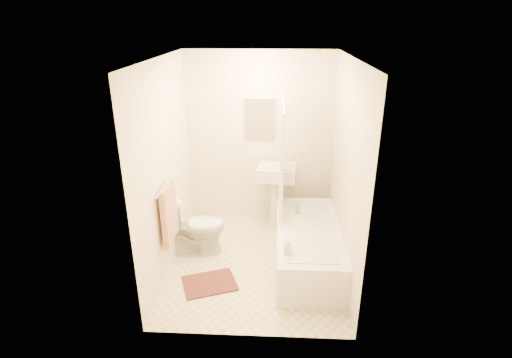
# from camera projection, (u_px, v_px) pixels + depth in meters

# --- Properties ---
(floor) EXTENTS (2.40, 2.40, 0.00)m
(floor) POSITION_uv_depth(u_px,v_px,m) (255.00, 263.00, 4.86)
(floor) COLOR beige
(floor) RESTS_ON ground
(ceiling) EXTENTS (2.40, 2.40, 0.00)m
(ceiling) POSITION_uv_depth(u_px,v_px,m) (255.00, 58.00, 3.95)
(ceiling) COLOR white
(ceiling) RESTS_ON ground
(wall_back) EXTENTS (2.00, 0.02, 2.40)m
(wall_back) POSITION_uv_depth(u_px,v_px,m) (260.00, 140.00, 5.52)
(wall_back) COLOR beige
(wall_back) RESTS_ON ground
(wall_left) EXTENTS (0.02, 2.40, 2.40)m
(wall_left) POSITION_uv_depth(u_px,v_px,m) (166.00, 169.00, 4.45)
(wall_left) COLOR beige
(wall_left) RESTS_ON ground
(wall_right) EXTENTS (0.02, 2.40, 2.40)m
(wall_right) POSITION_uv_depth(u_px,v_px,m) (346.00, 172.00, 4.36)
(wall_right) COLOR beige
(wall_right) RESTS_ON ground
(mirror) EXTENTS (0.40, 0.03, 0.55)m
(mirror) POSITION_uv_depth(u_px,v_px,m) (260.00, 119.00, 5.38)
(mirror) COLOR white
(mirror) RESTS_ON wall_back
(curtain_rod) EXTENTS (0.03, 1.70, 0.03)m
(curtain_rod) POSITION_uv_depth(u_px,v_px,m) (284.00, 97.00, 4.18)
(curtain_rod) COLOR silver
(curtain_rod) RESTS_ON wall_back
(shower_curtain) EXTENTS (0.04, 0.80, 1.55)m
(shower_curtain) POSITION_uv_depth(u_px,v_px,m) (282.00, 155.00, 4.85)
(shower_curtain) COLOR silver
(shower_curtain) RESTS_ON curtain_rod
(towel_bar) EXTENTS (0.02, 0.60, 0.02)m
(towel_bar) POSITION_uv_depth(u_px,v_px,m) (164.00, 186.00, 4.26)
(towel_bar) COLOR silver
(towel_bar) RESTS_ON wall_left
(towel) EXTENTS (0.06, 0.45, 0.66)m
(towel) POSITION_uv_depth(u_px,v_px,m) (169.00, 213.00, 4.38)
(towel) COLOR #CC7266
(towel) RESTS_ON towel_bar
(toilet_paper) EXTENTS (0.11, 0.12, 0.12)m
(toilet_paper) POSITION_uv_depth(u_px,v_px,m) (178.00, 205.00, 4.75)
(toilet_paper) COLOR white
(toilet_paper) RESTS_ON wall_left
(toilet) EXTENTS (0.77, 0.50, 0.71)m
(toilet) POSITION_uv_depth(u_px,v_px,m) (196.00, 227.00, 4.97)
(toilet) COLOR silver
(toilet) RESTS_ON floor
(sink) EXTENTS (0.54, 0.45, 0.99)m
(sink) POSITION_uv_depth(u_px,v_px,m) (277.00, 194.00, 5.54)
(sink) COLOR silver
(sink) RESTS_ON floor
(bathtub) EXTENTS (0.74, 1.69, 0.48)m
(bathtub) POSITION_uv_depth(u_px,v_px,m) (308.00, 246.00, 4.77)
(bathtub) COLOR white
(bathtub) RESTS_ON floor
(bath_mat) EXTENTS (0.69, 0.60, 0.02)m
(bath_mat) POSITION_uv_depth(u_px,v_px,m) (210.00, 283.00, 4.47)
(bath_mat) COLOR #4D2B21
(bath_mat) RESTS_ON floor
(soap_bottle) EXTENTS (0.08, 0.08, 0.17)m
(soap_bottle) POSITION_uv_depth(u_px,v_px,m) (288.00, 246.00, 4.15)
(soap_bottle) COLOR silver
(soap_bottle) RESTS_ON bathtub
(scrub_brush) EXTENTS (0.06, 0.19, 0.04)m
(scrub_brush) POSITION_uv_depth(u_px,v_px,m) (298.00, 210.00, 5.09)
(scrub_brush) COLOR #32B16E
(scrub_brush) RESTS_ON bathtub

